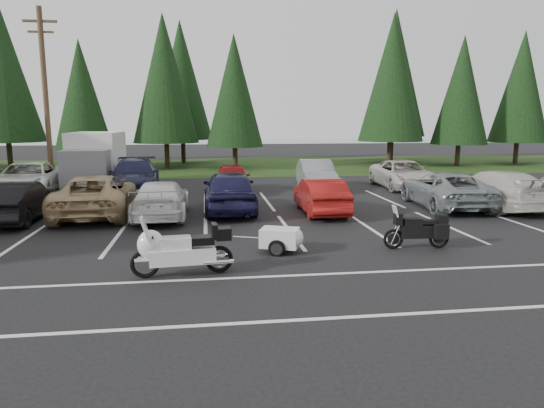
{
  "coord_description": "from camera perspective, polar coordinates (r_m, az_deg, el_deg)",
  "views": [
    {
      "loc": [
        -2.14,
        -14.04,
        3.53
      ],
      "look_at": [
        -0.29,
        -0.5,
        1.17
      ],
      "focal_mm": 32.0,
      "sensor_mm": 36.0,
      "label": 1
    }
  ],
  "objects": [
    {
      "name": "ground",
      "position": [
        14.63,
        0.85,
        -4.15
      ],
      "size": [
        120.0,
        120.0,
        0.0
      ],
      "primitive_type": "plane",
      "color": "black",
      "rests_on": "ground"
    },
    {
      "name": "grass_strip",
      "position": [
        38.26,
        -4.56,
        4.48
      ],
      "size": [
        80.0,
        16.0,
        0.01
      ],
      "primitive_type": "cube",
      "color": "#1B3511",
      "rests_on": "ground"
    },
    {
      "name": "lake_water",
      "position": [
        69.4,
        -2.72,
        6.87
      ],
      "size": [
        70.0,
        50.0,
        0.02
      ],
      "primitive_type": "cube",
      "color": "slate",
      "rests_on": "ground"
    },
    {
      "name": "utility_pole",
      "position": [
        27.23,
        -25.08,
        11.36
      ],
      "size": [
        1.6,
        0.26,
        9.0
      ],
      "color": "#473321",
      "rests_on": "ground"
    },
    {
      "name": "box_truck",
      "position": [
        27.26,
        -20.25,
        4.82
      ],
      "size": [
        2.4,
        5.6,
        2.9
      ],
      "primitive_type": null,
      "color": "silver",
      "rests_on": "ground"
    },
    {
      "name": "stall_markings",
      "position": [
        16.56,
        -0.19,
        -2.49
      ],
      "size": [
        32.0,
        16.0,
        0.01
      ],
      "primitive_type": "cube",
      "color": "silver",
      "rests_on": "ground"
    },
    {
      "name": "conifer_2",
      "position": [
        39.51,
        -29.17,
        13.56
      ],
      "size": [
        5.1,
        5.1,
        11.89
      ],
      "color": "#332316",
      "rests_on": "ground"
    },
    {
      "name": "conifer_3",
      "position": [
        36.46,
        -21.51,
        11.87
      ],
      "size": [
        3.87,
        3.87,
        9.02
      ],
      "color": "#332316",
      "rests_on": "ground"
    },
    {
      "name": "conifer_4",
      "position": [
        37.17,
        -12.56,
        14.21
      ],
      "size": [
        4.8,
        4.8,
        11.17
      ],
      "color": "#332316",
      "rests_on": "ground"
    },
    {
      "name": "conifer_5",
      "position": [
        35.77,
        -4.46,
        13.14
      ],
      "size": [
        4.14,
        4.14,
        9.63
      ],
      "color": "#332316",
      "rests_on": "ground"
    },
    {
      "name": "conifer_6",
      "position": [
        38.94,
        13.97,
        14.21
      ],
      "size": [
        4.93,
        4.93,
        11.48
      ],
      "color": "#332316",
      "rests_on": "ground"
    },
    {
      "name": "conifer_7",
      "position": [
        40.93,
        21.42,
        12.34
      ],
      "size": [
        4.27,
        4.27,
        9.94
      ],
      "color": "#332316",
      "rests_on": "ground"
    },
    {
      "name": "conifer_8",
      "position": [
        44.51,
        27.28,
        12.14
      ],
      "size": [
        4.53,
        4.53,
        10.56
      ],
      "color": "#332316",
      "rests_on": "ground"
    },
    {
      "name": "conifer_back_b",
      "position": [
        41.71,
        -10.64,
        14.1
      ],
      "size": [
        4.97,
        4.97,
        11.58
      ],
      "color": "#332316",
      "rests_on": "ground"
    },
    {
      "name": "conifer_back_c",
      "position": [
        44.09,
        14.2,
        14.67
      ],
      "size": [
        5.5,
        5.5,
        12.81
      ],
      "color": "#332316",
      "rests_on": "ground"
    },
    {
      "name": "car_near_1",
      "position": [
        19.24,
        -27.8,
        0.27
      ],
      "size": [
        1.63,
        4.41,
        1.44
      ],
      "primitive_type": "imported",
      "rotation": [
        0.0,
        0.0,
        3.17
      ],
      "color": "black",
      "rests_on": "ground"
    },
    {
      "name": "car_near_2",
      "position": [
        19.27,
        -20.0,
        1.0
      ],
      "size": [
        2.85,
        5.71,
        1.55
      ],
      "primitive_type": "imported",
      "rotation": [
        0.0,
        0.0,
        3.19
      ],
      "color": "tan",
      "rests_on": "ground"
    },
    {
      "name": "car_near_3",
      "position": [
        18.2,
        -12.93,
        0.54
      ],
      "size": [
        1.91,
        4.68,
        1.36
      ],
      "primitive_type": "imported",
      "rotation": [
        0.0,
        0.0,
        3.14
      ],
      "color": "silver",
      "rests_on": "ground"
    },
    {
      "name": "car_near_4",
      "position": [
        18.95,
        -5.03,
        1.59
      ],
      "size": [
        1.98,
        4.89,
        1.67
      ],
      "primitive_type": "imported",
      "rotation": [
        0.0,
        0.0,
        3.14
      ],
      "color": "#181739",
      "rests_on": "ground"
    },
    {
      "name": "car_near_5",
      "position": [
        18.66,
        5.73,
        0.99
      ],
      "size": [
        1.51,
        4.18,
        1.37
      ],
      "primitive_type": "imported",
      "rotation": [
        0.0,
        0.0,
        3.13
      ],
      "color": "#9E1714",
      "rests_on": "ground"
    },
    {
      "name": "car_near_6",
      "position": [
        21.12,
        19.7,
        1.63
      ],
      "size": [
        2.89,
        5.49,
        1.47
      ],
      "primitive_type": "imported",
      "rotation": [
        0.0,
        0.0,
        3.05
      ],
      "color": "gray",
      "rests_on": "ground"
    },
    {
      "name": "car_near_7",
      "position": [
        21.7,
        24.79,
        1.6
      ],
      "size": [
        2.37,
        5.41,
        1.55
      ],
      "primitive_type": "imported",
      "rotation": [
        0.0,
        0.0,
        3.18
      ],
      "color": "beige",
      "rests_on": "ground"
    },
    {
      "name": "car_far_0",
      "position": [
        25.93,
        -26.75,
        2.68
      ],
      "size": [
        2.88,
        5.77,
        1.57
      ],
      "primitive_type": "imported",
      "rotation": [
        0.0,
        0.0,
        0.05
      ],
      "color": "white",
      "rests_on": "ground"
    },
    {
      "name": "car_far_1",
      "position": [
        24.84,
        -15.85,
        3.17
      ],
      "size": [
        2.73,
        5.82,
        1.64
      ],
      "primitive_type": "imported",
      "rotation": [
        0.0,
        0.0,
        0.08
      ],
      "color": "#161937",
      "rests_on": "ground"
    },
    {
      "name": "car_far_2",
      "position": [
        24.15,
        -4.69,
        3.07
      ],
      "size": [
        1.8,
        4.23,
        1.43
      ],
      "primitive_type": "imported",
      "rotation": [
        0.0,
        0.0,
        -0.03
      ],
      "color": "maroon",
      "rests_on": "ground"
    },
    {
      "name": "car_far_3",
      "position": [
        25.21,
        5.2,
        3.45
      ],
      "size": [
        1.93,
        4.69,
        1.51
      ],
      "primitive_type": "imported",
      "rotation": [
        0.0,
        0.0,
        -0.07
      ],
      "color": "gray",
      "rests_on": "ground"
    },
    {
      "name": "car_far_4",
      "position": [
        26.4,
        15.2,
        3.37
      ],
      "size": [
        2.63,
        5.33,
        1.45
      ],
      "primitive_type": "imported",
      "rotation": [
        0.0,
        0.0,
        -0.04
      ],
      "color": "beige",
      "rests_on": "ground"
    },
    {
      "name": "touring_motorcycle",
      "position": [
        11.29,
        -10.52,
        -4.81
      ],
      "size": [
        2.64,
        1.05,
        1.43
      ],
      "primitive_type": null,
      "rotation": [
        0.0,
        0.0,
        0.1
      ],
      "color": "silver",
      "rests_on": "ground"
    },
    {
      "name": "cargo_trailer",
      "position": [
        13.12,
        0.91,
        -4.29
      ],
      "size": [
        1.64,
        1.27,
        0.67
      ],
      "primitive_type": null,
      "rotation": [
        0.0,
        0.0,
        -0.36
      ],
      "color": "silver",
      "rests_on": "ground"
    },
    {
      "name": "adventure_motorcycle",
      "position": [
        14.01,
        16.67,
        -2.57
      ],
      "size": [
        2.1,
        0.85,
        1.25
      ],
      "primitive_type": null,
      "rotation": [
        0.0,
        0.0,
        -0.07
      ],
      "color": "black",
      "rests_on": "ground"
    }
  ]
}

